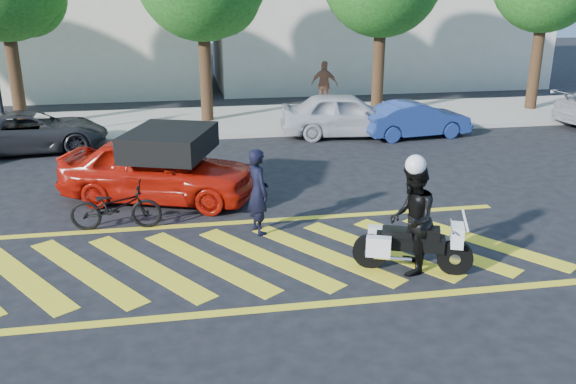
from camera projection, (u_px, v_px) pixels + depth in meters
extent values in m
plane|color=black|center=(240.00, 260.00, 11.42)|extent=(90.00, 90.00, 0.00)
cube|color=#9E998E|center=(208.00, 122.00, 22.58)|extent=(60.00, 5.00, 0.15)
cube|color=yellow|center=(21.00, 276.00, 10.77)|extent=(2.43, 3.21, 0.01)
cube|color=yellow|center=(85.00, 271.00, 10.95)|extent=(2.43, 3.21, 0.01)
cube|color=yellow|center=(148.00, 267.00, 11.13)|extent=(2.43, 3.21, 0.01)
cube|color=yellow|center=(208.00, 262.00, 11.32)|extent=(2.43, 3.21, 0.01)
cube|color=yellow|center=(267.00, 258.00, 11.50)|extent=(2.43, 3.21, 0.01)
cube|color=yellow|center=(323.00, 254.00, 11.68)|extent=(2.43, 3.21, 0.01)
cube|color=yellow|center=(378.00, 249.00, 11.86)|extent=(2.43, 3.21, 0.01)
cube|color=yellow|center=(432.00, 245.00, 12.04)|extent=(2.43, 3.21, 0.01)
cube|color=yellow|center=(484.00, 242.00, 12.22)|extent=(2.43, 3.21, 0.01)
cube|color=yellow|center=(252.00, 310.00, 9.64)|extent=(12.00, 0.20, 0.01)
cube|color=yellow|center=(232.00, 223.00, 13.19)|extent=(12.00, 0.20, 0.01)
cylinder|color=black|center=(15.00, 74.00, 20.89)|extent=(0.44, 0.44, 4.00)
cylinder|color=black|center=(206.00, 69.00, 21.95)|extent=(0.44, 0.44, 4.00)
cylinder|color=black|center=(378.00, 65.00, 23.02)|extent=(0.44, 0.44, 4.00)
cylinder|color=black|center=(536.00, 62.00, 24.09)|extent=(0.44, 0.44, 4.00)
cylinder|color=black|center=(0.00, 96.00, 18.97)|extent=(0.12, 0.12, 3.20)
imported|color=black|center=(258.00, 192.00, 12.41)|extent=(0.58, 0.74, 1.79)
imported|color=black|center=(116.00, 207.00, 12.73)|extent=(1.92, 0.76, 0.99)
cylinder|color=black|center=(370.00, 251.00, 11.03)|extent=(0.64, 0.35, 0.63)
cylinder|color=silver|center=(370.00, 251.00, 11.03)|extent=(0.23, 0.21, 0.19)
cylinder|color=black|center=(455.00, 258.00, 10.76)|extent=(0.64, 0.35, 0.63)
cylinder|color=silver|center=(455.00, 258.00, 10.76)|extent=(0.23, 0.21, 0.19)
cube|color=black|center=(410.00, 242.00, 10.83)|extent=(1.21, 0.66, 0.29)
cube|color=black|center=(427.00, 233.00, 10.71)|extent=(0.50, 0.42, 0.21)
cube|color=black|center=(397.00, 232.00, 10.81)|extent=(0.61, 0.49, 0.11)
cube|color=silver|center=(457.00, 235.00, 10.62)|extent=(0.34, 0.45, 0.38)
cube|color=silver|center=(380.00, 236.00, 11.16)|extent=(0.46, 0.31, 0.36)
cube|color=silver|center=(378.00, 247.00, 10.70)|extent=(0.46, 0.31, 0.36)
imported|color=black|center=(412.00, 219.00, 10.67)|extent=(1.05, 1.18, 2.00)
imported|color=#AD1308|center=(158.00, 169.00, 14.35)|extent=(4.91, 3.25, 1.56)
imported|color=black|center=(32.00, 132.00, 18.65)|extent=(4.72, 2.66, 1.24)
imported|color=#B4B4B8|center=(346.00, 115.00, 20.49)|extent=(4.54, 2.28, 1.49)
imported|color=navy|center=(416.00, 119.00, 20.44)|extent=(3.78, 1.69, 1.20)
imported|color=#925B42|center=(324.00, 84.00, 24.50)|extent=(1.18, 0.92, 1.87)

